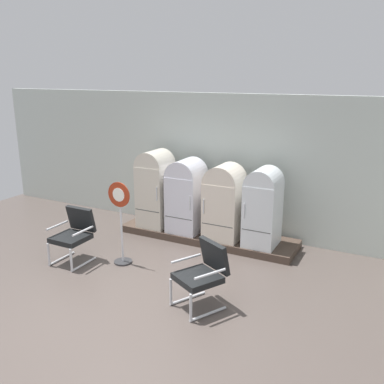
# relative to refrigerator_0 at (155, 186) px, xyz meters

# --- Properties ---
(ground) EXTENTS (12.00, 10.00, 0.05)m
(ground) POSITION_rel_refrigerator_0_xyz_m (1.15, -2.92, -1.02)
(ground) COLOR #504641
(back_wall) EXTENTS (11.76, 0.12, 2.87)m
(back_wall) POSITION_rel_refrigerator_0_xyz_m (1.15, 0.74, 0.45)
(back_wall) COLOR silver
(back_wall) RESTS_ON ground
(display_plinth) EXTENTS (3.61, 0.95, 0.15)m
(display_plinth) POSITION_rel_refrigerator_0_xyz_m (1.15, 0.10, -0.92)
(display_plinth) COLOR #46362D
(display_plinth) RESTS_ON ground
(refrigerator_0) EXTENTS (0.61, 0.69, 1.60)m
(refrigerator_0) POSITION_rel_refrigerator_0_xyz_m (0.00, 0.00, 0.00)
(refrigerator_0) COLOR silver
(refrigerator_0) RESTS_ON display_plinth
(refrigerator_1) EXTENTS (0.64, 0.71, 1.48)m
(refrigerator_1) POSITION_rel_refrigerator_0_xyz_m (0.72, 0.01, -0.07)
(refrigerator_1) COLOR white
(refrigerator_1) RESTS_ON display_plinth
(refrigerator_2) EXTENTS (0.68, 0.68, 1.46)m
(refrigerator_2) POSITION_rel_refrigerator_0_xyz_m (1.55, -0.00, -0.08)
(refrigerator_2) COLOR silver
(refrigerator_2) RESTS_ON display_plinth
(refrigerator_3) EXTENTS (0.58, 0.70, 1.46)m
(refrigerator_3) POSITION_rel_refrigerator_0_xyz_m (2.31, 0.01, -0.07)
(refrigerator_3) COLOR white
(refrigerator_3) RESTS_ON display_plinth
(armchair_left) EXTENTS (0.63, 0.68, 0.96)m
(armchair_left) POSITION_rel_refrigerator_0_xyz_m (-0.51, -1.90, -0.46)
(armchair_left) COLOR silver
(armchair_left) RESTS_ON ground
(armchair_right) EXTENTS (0.82, 0.86, 0.96)m
(armchair_right) POSITION_rel_refrigerator_0_xyz_m (2.17, -2.23, -0.46)
(armchair_right) COLOR silver
(armchair_right) RESTS_ON ground
(sign_stand) EXTENTS (0.44, 0.32, 1.48)m
(sign_stand) POSITION_rel_refrigerator_0_xyz_m (0.29, -1.60, -0.29)
(sign_stand) COLOR #2D2D30
(sign_stand) RESTS_ON ground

